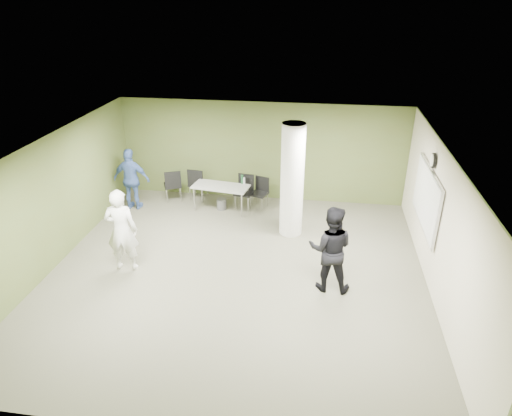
% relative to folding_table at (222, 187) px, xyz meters
% --- Properties ---
extents(floor, '(8.00, 8.00, 0.00)m').
position_rel_folding_table_xyz_m(floor, '(0.96, -3.01, -0.67)').
color(floor, '#555443').
rests_on(floor, ground).
extents(ceiling, '(8.00, 8.00, 0.00)m').
position_rel_folding_table_xyz_m(ceiling, '(0.96, -3.01, 2.13)').
color(ceiling, white).
rests_on(ceiling, wall_back).
extents(wall_back, '(8.00, 2.80, 0.02)m').
position_rel_folding_table_xyz_m(wall_back, '(0.96, 0.99, 0.73)').
color(wall_back, '#515A2A').
rests_on(wall_back, floor).
extents(wall_left, '(0.02, 8.00, 2.80)m').
position_rel_folding_table_xyz_m(wall_left, '(-3.04, -3.01, 0.73)').
color(wall_left, '#515A2A').
rests_on(wall_left, floor).
extents(wall_right_cream, '(0.02, 8.00, 2.80)m').
position_rel_folding_table_xyz_m(wall_right_cream, '(4.96, -3.01, 0.73)').
color(wall_right_cream, beige).
rests_on(wall_right_cream, floor).
extents(column, '(0.56, 0.56, 2.80)m').
position_rel_folding_table_xyz_m(column, '(1.96, -1.01, 0.73)').
color(column, silver).
rests_on(column, floor).
extents(whiteboard, '(0.05, 2.30, 1.30)m').
position_rel_folding_table_xyz_m(whiteboard, '(4.88, -1.81, 0.83)').
color(whiteboard, silver).
rests_on(whiteboard, wall_right_cream).
extents(wall_clock, '(0.06, 0.32, 0.32)m').
position_rel_folding_table_xyz_m(wall_clock, '(4.89, -1.81, 1.68)').
color(wall_clock, black).
rests_on(wall_clock, wall_right_cream).
extents(folding_table, '(1.60, 0.88, 0.97)m').
position_rel_folding_table_xyz_m(folding_table, '(0.00, 0.00, 0.00)').
color(folding_table, gray).
rests_on(folding_table, floor).
extents(wastebasket, '(0.26, 0.26, 0.30)m').
position_rel_folding_table_xyz_m(wastebasket, '(-0.03, 0.04, -0.52)').
color(wastebasket, '#4C4C4C').
rests_on(wastebasket, floor).
extents(chair_back_left, '(0.62, 0.62, 0.95)m').
position_rel_folding_table_xyz_m(chair_back_left, '(-1.50, 0.36, -0.12)').
color(chair_back_left, black).
rests_on(chair_back_left, floor).
extents(chair_back_right, '(0.53, 0.53, 0.96)m').
position_rel_folding_table_xyz_m(chair_back_right, '(-0.84, 0.55, -0.11)').
color(chair_back_right, black).
rests_on(chair_back_right, floor).
extents(chair_table_left, '(0.53, 0.53, 0.93)m').
position_rel_folding_table_xyz_m(chair_table_left, '(0.58, 0.29, -0.13)').
color(chair_table_left, black).
rests_on(chair_table_left, floor).
extents(chair_table_right, '(0.54, 0.54, 0.86)m').
position_rel_folding_table_xyz_m(chair_table_right, '(1.01, 0.36, -0.17)').
color(chair_table_right, black).
rests_on(chair_table_right, floor).
extents(woman_white, '(0.73, 0.53, 1.87)m').
position_rel_folding_table_xyz_m(woman_white, '(-1.46, -3.16, 0.26)').
color(woman_white, silver).
rests_on(woman_white, floor).
extents(man_black, '(0.92, 0.74, 1.82)m').
position_rel_folding_table_xyz_m(man_black, '(2.90, -3.24, 0.24)').
color(man_black, black).
rests_on(man_black, floor).
extents(man_blue, '(1.02, 0.45, 1.72)m').
position_rel_folding_table_xyz_m(man_blue, '(-2.44, -0.24, 0.19)').
color(man_blue, '#3F5B9C').
rests_on(man_blue, floor).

